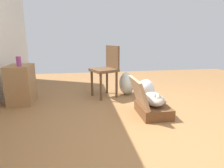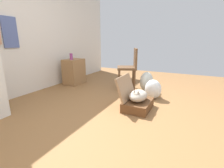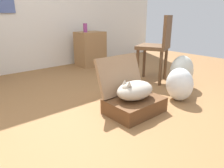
{
  "view_description": "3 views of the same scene",
  "coord_description": "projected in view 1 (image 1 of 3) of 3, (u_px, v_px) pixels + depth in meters",
  "views": [
    {
      "loc": [
        -2.1,
        0.85,
        1.09
      ],
      "look_at": [
        0.43,
        0.44,
        0.46
      ],
      "focal_mm": 30.69,
      "sensor_mm": 36.0,
      "label": 1
    },
    {
      "loc": [
        -2.09,
        -0.87,
        1.1
      ],
      "look_at": [
        0.23,
        0.28,
        0.41
      ],
      "focal_mm": 26.18,
      "sensor_mm": 36.0,
      "label": 2
    },
    {
      "loc": [
        -1.08,
        -1.46,
        0.94
      ],
      "look_at": [
        0.24,
        0.08,
        0.27
      ],
      "focal_mm": 33.55,
      "sensor_mm": 36.0,
      "label": 3
    }
  ],
  "objects": [
    {
      "name": "suitcase_base",
      "position": [
        153.0,
        110.0,
        2.74
      ],
      "size": [
        0.55,
        0.4,
        0.15
      ],
      "primitive_type": "cube",
      "color": "brown",
      "rests_on": "ground"
    },
    {
      "name": "chair",
      "position": [
        107.0,
        68.0,
        3.5
      ],
      "size": [
        0.55,
        0.55,
        0.93
      ],
      "rotation": [
        0.0,
        0.0,
        -2.72
      ],
      "color": "brown",
      "rests_on": "ground"
    },
    {
      "name": "side_table",
      "position": [
        21.0,
        84.0,
        3.19
      ],
      "size": [
        0.51,
        0.37,
        0.64
      ],
      "primitive_type": "cube",
      "color": "olive",
      "rests_on": "ground"
    },
    {
      "name": "plastic_bag_white",
      "position": [
        146.0,
        90.0,
        3.32
      ],
      "size": [
        0.26,
        0.31,
        0.38
      ],
      "primitive_type": "ellipsoid",
      "color": "silver",
      "rests_on": "ground"
    },
    {
      "name": "cat",
      "position": [
        154.0,
        99.0,
        2.69
      ],
      "size": [
        0.49,
        0.28,
        0.21
      ],
      "color": "#B2A899",
      "rests_on": "suitcase_base"
    },
    {
      "name": "suitcase_lid",
      "position": [
        139.0,
        92.0,
        2.64
      ],
      "size": [
        0.55,
        0.17,
        0.39
      ],
      "primitive_type": "cube",
      "rotation": [
        1.23,
        0.0,
        0.0
      ],
      "color": "#9B7756",
      "rests_on": "suitcase_base"
    },
    {
      "name": "plastic_bag_clear",
      "position": [
        127.0,
        83.0,
        3.68
      ],
      "size": [
        0.35,
        0.29,
        0.43
      ],
      "primitive_type": "ellipsoid",
      "color": "silver",
      "rests_on": "ground"
    },
    {
      "name": "vase_tall",
      "position": [
        19.0,
        61.0,
        2.98
      ],
      "size": [
        0.07,
        0.07,
        0.16
      ],
      "primitive_type": "cylinder",
      "color": "#8C387A",
      "rests_on": "side_table"
    },
    {
      "name": "ground_plane",
      "position": [
        152.0,
        126.0,
        2.41
      ],
      "size": [
        7.68,
        7.68,
        0.0
      ],
      "primitive_type": "plane",
      "color": "olive",
      "rests_on": "ground"
    }
  ]
}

